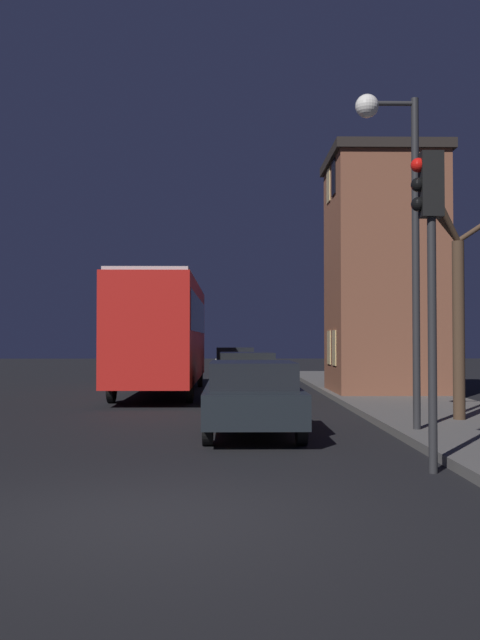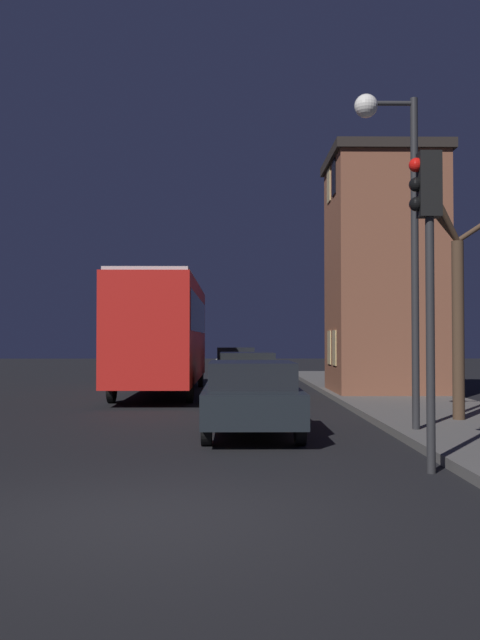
% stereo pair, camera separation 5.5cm
% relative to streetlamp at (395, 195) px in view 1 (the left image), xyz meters
% --- Properties ---
extents(ground_plane, '(120.00, 120.00, 0.00)m').
position_rel_streetlamp_xyz_m(ground_plane, '(-3.96, -5.81, -4.53)').
color(ground_plane, black).
extents(brick_building, '(3.58, 4.01, 7.65)m').
position_rel_streetlamp_xyz_m(brick_building, '(1.85, 9.58, -0.53)').
color(brick_building, brown).
rests_on(brick_building, sidewalk).
extents(streetlamp, '(1.19, 0.44, 6.26)m').
position_rel_streetlamp_xyz_m(streetlamp, '(0.00, 0.00, 0.00)').
color(streetlamp, '#28282B').
rests_on(streetlamp, sidewalk).
extents(traffic_light, '(0.43, 0.24, 4.39)m').
position_rel_streetlamp_xyz_m(traffic_light, '(-0.36, -3.51, -1.38)').
color(traffic_light, '#28282B').
rests_on(traffic_light, ground).
extents(bare_tree, '(2.28, 0.88, 5.03)m').
position_rel_streetlamp_xyz_m(bare_tree, '(1.63, 1.56, -1.85)').
color(bare_tree, '#473323').
rests_on(bare_tree, sidewalk).
extents(bus, '(2.44, 10.61, 3.76)m').
position_rel_streetlamp_xyz_m(bus, '(-5.36, 10.69, -2.30)').
color(bus, red).
rests_on(bus, ground).
extents(car_near_lane, '(1.78, 4.40, 1.40)m').
position_rel_streetlamp_xyz_m(car_near_lane, '(-2.67, 0.43, -3.78)').
color(car_near_lane, black).
rests_on(car_near_lane, ground).
extents(car_mid_lane, '(1.79, 4.22, 1.44)m').
position_rel_streetlamp_xyz_m(car_mid_lane, '(-2.60, 7.94, -3.78)').
color(car_mid_lane, olive).
rests_on(car_mid_lane, ground).
extents(car_far_lane, '(1.80, 4.34, 1.47)m').
position_rel_streetlamp_xyz_m(car_far_lane, '(-2.87, 18.21, -3.76)').
color(car_far_lane, beige).
rests_on(car_far_lane, ground).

